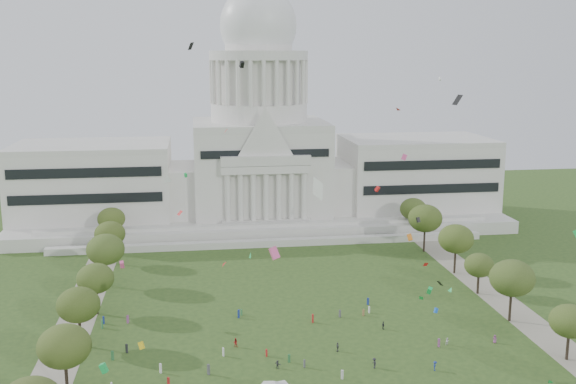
# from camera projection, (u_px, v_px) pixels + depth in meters

# --- Properties ---
(ground) EXTENTS (400.00, 400.00, 0.00)m
(ground) POSITION_uv_depth(u_px,v_px,m) (323.00, 371.00, 121.62)
(ground) COLOR #2E4B1D
(ground) RESTS_ON ground
(capitol) EXTENTS (160.00, 64.50, 91.30)m
(capitol) POSITION_uv_depth(u_px,v_px,m) (260.00, 157.00, 227.36)
(capitol) COLOR silver
(capitol) RESTS_ON ground
(path_left) EXTENTS (8.00, 160.00, 0.04)m
(path_left) POSITION_uv_depth(u_px,v_px,m) (76.00, 322.00, 144.13)
(path_left) COLOR gray
(path_left) RESTS_ON ground
(path_right) EXTENTS (8.00, 160.00, 0.04)m
(path_right) POSITION_uv_depth(u_px,v_px,m) (500.00, 299.00, 157.30)
(path_right) COLOR gray
(path_right) RESTS_ON ground
(row_tree_l_1) EXTENTS (8.86, 8.86, 12.59)m
(row_tree_l_1) POSITION_uv_depth(u_px,v_px,m) (64.00, 346.00, 110.90)
(row_tree_l_1) COLOR black
(row_tree_l_1) RESTS_ON ground
(row_tree_r_1) EXTENTS (7.58, 7.58, 10.78)m
(row_tree_r_1) POSITION_uv_depth(u_px,v_px,m) (570.00, 321.00, 124.73)
(row_tree_r_1) COLOR black
(row_tree_r_1) RESTS_ON ground
(row_tree_l_2) EXTENTS (8.42, 8.42, 11.97)m
(row_tree_l_2) POSITION_uv_depth(u_px,v_px,m) (78.00, 305.00, 130.52)
(row_tree_l_2) COLOR black
(row_tree_l_2) RESTS_ON ground
(row_tree_r_2) EXTENTS (9.55, 9.55, 13.58)m
(row_tree_r_2) POSITION_uv_depth(u_px,v_px,m) (512.00, 278.00, 142.66)
(row_tree_r_2) COLOR black
(row_tree_r_2) RESTS_ON ground
(row_tree_l_3) EXTENTS (8.12, 8.12, 11.55)m
(row_tree_l_3) POSITION_uv_depth(u_px,v_px,m) (95.00, 279.00, 146.83)
(row_tree_l_3) COLOR black
(row_tree_l_3) RESTS_ON ground
(row_tree_r_3) EXTENTS (7.01, 7.01, 9.98)m
(row_tree_r_3) POSITION_uv_depth(u_px,v_px,m) (479.00, 265.00, 159.75)
(row_tree_r_3) COLOR black
(row_tree_r_3) RESTS_ON ground
(row_tree_l_4) EXTENTS (9.29, 9.29, 13.21)m
(row_tree_l_4) POSITION_uv_depth(u_px,v_px,m) (105.00, 250.00, 164.55)
(row_tree_l_4) COLOR black
(row_tree_l_4) RESTS_ON ground
(row_tree_r_4) EXTENTS (9.19, 9.19, 13.06)m
(row_tree_r_4) POSITION_uv_depth(u_px,v_px,m) (456.00, 239.00, 174.45)
(row_tree_r_4) COLOR black
(row_tree_r_4) RESTS_ON ground
(row_tree_l_5) EXTENTS (8.33, 8.33, 11.85)m
(row_tree_l_5) POSITION_uv_depth(u_px,v_px,m) (110.00, 234.00, 182.62)
(row_tree_l_5) COLOR black
(row_tree_l_5) RESTS_ON ground
(row_tree_r_5) EXTENTS (9.82, 9.82, 13.96)m
(row_tree_r_5) POSITION_uv_depth(u_px,v_px,m) (425.00, 218.00, 193.69)
(row_tree_r_5) COLOR black
(row_tree_r_5) RESTS_ON ground
(row_tree_l_6) EXTENTS (8.19, 8.19, 11.64)m
(row_tree_l_6) POSITION_uv_depth(u_px,v_px,m) (111.00, 219.00, 200.01)
(row_tree_l_6) COLOR black
(row_tree_l_6) RESTS_ON ground
(row_tree_r_6) EXTENTS (8.42, 8.42, 11.97)m
(row_tree_r_6) POSITION_uv_depth(u_px,v_px,m) (413.00, 209.00, 211.72)
(row_tree_r_6) COLOR black
(row_tree_r_6) RESTS_ON ground
(person_0) EXTENTS (0.98, 0.86, 1.68)m
(person_0) POSITION_uv_depth(u_px,v_px,m) (495.00, 339.00, 133.38)
(person_0) COLOR #994C8C
(person_0) RESTS_ON ground
(person_2) EXTENTS (0.85, 0.67, 1.52)m
(person_2) POSITION_uv_depth(u_px,v_px,m) (447.00, 341.00, 132.41)
(person_2) COLOR silver
(person_2) RESTS_ON ground
(person_3) EXTENTS (0.84, 1.36, 1.98)m
(person_3) POSITION_uv_depth(u_px,v_px,m) (374.00, 363.00, 122.60)
(person_3) COLOR #26262B
(person_3) RESTS_ON ground
(person_4) EXTENTS (0.76, 1.16, 1.85)m
(person_4) POSITION_uv_depth(u_px,v_px,m) (338.00, 347.00, 129.54)
(person_4) COLOR #4C4C51
(person_4) RESTS_ON ground
(person_5) EXTENTS (1.40, 1.46, 1.56)m
(person_5) POSITION_uv_depth(u_px,v_px,m) (278.00, 364.00, 122.54)
(person_5) COLOR #4C4C51
(person_5) RESTS_ON ground
(person_8) EXTENTS (0.92, 0.62, 1.80)m
(person_8) POSITION_uv_depth(u_px,v_px,m) (235.00, 343.00, 131.57)
(person_8) COLOR #B21E1E
(person_8) RESTS_ON ground
(person_9) EXTENTS (1.11, 1.33, 1.83)m
(person_9) POSITION_uv_depth(u_px,v_px,m) (435.00, 366.00, 121.65)
(person_9) COLOR navy
(person_9) RESTS_ON ground
(person_10) EXTENTS (0.66, 1.07, 1.73)m
(person_10) POSITION_uv_depth(u_px,v_px,m) (383.00, 325.00, 140.00)
(person_10) COLOR #26262B
(person_10) RESTS_ON ground
(distant_crowd) EXTENTS (66.95, 34.82, 1.95)m
(distant_crowd) POSITION_uv_depth(u_px,v_px,m) (236.00, 338.00, 133.64)
(distant_crowd) COLOR silver
(distant_crowd) RESTS_ON ground
(kite_swarm) EXTENTS (78.04, 109.87, 65.49)m
(kite_swarm) POSITION_uv_depth(u_px,v_px,m) (338.00, 224.00, 120.00)
(kite_swarm) COLOR white
(kite_swarm) RESTS_ON ground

